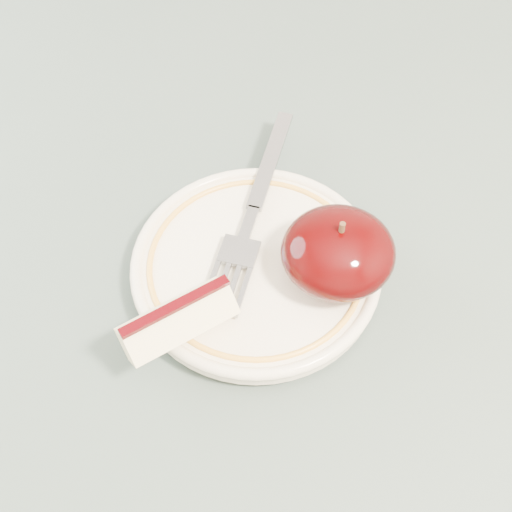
{
  "coord_description": "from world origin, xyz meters",
  "views": [
    {
      "loc": [
        0.09,
        -0.18,
        1.19
      ],
      "look_at": [
        0.09,
        0.11,
        0.78
      ],
      "focal_mm": 50.0,
      "sensor_mm": 36.0,
      "label": 1
    }
  ],
  "objects_px": {
    "table": "(139,462)",
    "plate": "(256,267)",
    "fork": "(253,210)",
    "apple_half": "(338,252)"
  },
  "relations": [
    {
      "from": "table",
      "to": "apple_half",
      "type": "xyz_separation_m",
      "value": [
        0.14,
        0.1,
        0.13
      ]
    },
    {
      "from": "table",
      "to": "plate",
      "type": "height_order",
      "value": "plate"
    },
    {
      "from": "table",
      "to": "plate",
      "type": "xyz_separation_m",
      "value": [
        0.09,
        0.11,
        0.1
      ]
    },
    {
      "from": "table",
      "to": "plate",
      "type": "relative_size",
      "value": 4.97
    },
    {
      "from": "table",
      "to": "plate",
      "type": "distance_m",
      "value": 0.17
    },
    {
      "from": "apple_half",
      "to": "fork",
      "type": "height_order",
      "value": "apple_half"
    },
    {
      "from": "table",
      "to": "fork",
      "type": "xyz_separation_m",
      "value": [
        0.09,
        0.15,
        0.11
      ]
    },
    {
      "from": "table",
      "to": "fork",
      "type": "distance_m",
      "value": 0.21
    },
    {
      "from": "plate",
      "to": "fork",
      "type": "relative_size",
      "value": 0.93
    },
    {
      "from": "table",
      "to": "fork",
      "type": "bearing_deg",
      "value": 60.82
    }
  ]
}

